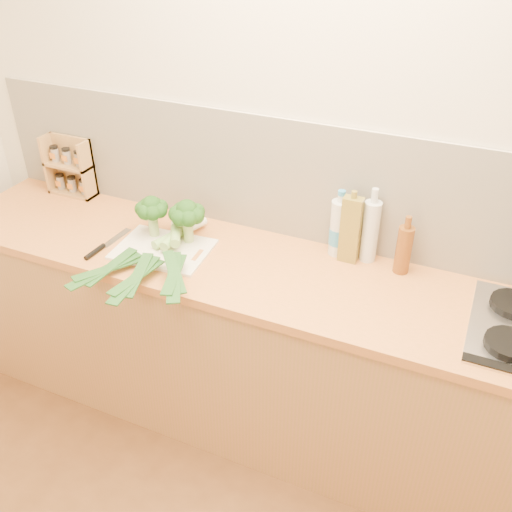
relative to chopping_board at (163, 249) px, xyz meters
The scene contains 14 objects.
room_shell 0.69m from the chopping_board, 32.51° to the left, with size 3.50×3.50×3.50m.
counter 0.71m from the chopping_board, ahead, with size 3.20×0.62×0.90m.
chopping_board is the anchor object (origin of this frame).
broccoli_left 0.19m from the chopping_board, 139.10° to the left, with size 0.15×0.15×0.19m.
broccoli_right 0.19m from the chopping_board, 54.29° to the left, with size 0.16×0.16×0.20m.
leek_front 0.04m from the chopping_board, 148.51° to the right, with size 0.28×0.70×0.04m.
leek_mid 0.07m from the chopping_board, 46.91° to the right, with size 0.12×0.70×0.04m.
leek_back 0.11m from the chopping_board, 22.08° to the right, with size 0.37×0.60×0.04m.
chefs_knife 0.27m from the chopping_board, 157.47° to the right, with size 0.04×0.30×0.02m.
spice_rack 0.78m from the chopping_board, 157.25° to the left, with size 0.25×0.10×0.30m.
oil_tin 0.81m from the chopping_board, 18.67° to the left, with size 0.08×0.05×0.32m.
glass_bottle 0.89m from the chopping_board, 19.56° to the left, with size 0.07×0.07×0.33m.
amber_bottle 1.01m from the chopping_board, 14.89° to the left, with size 0.06×0.06×0.26m.
water_bottle 0.76m from the chopping_board, 22.43° to the left, with size 0.08×0.08×0.28m.
Camera 1 is at (0.67, -0.60, 2.23)m, focal length 40.00 mm.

